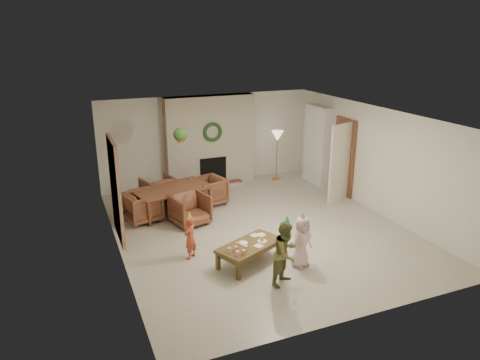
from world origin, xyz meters
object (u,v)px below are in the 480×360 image
dining_chair_right (208,191)px  child_pink (302,242)px  dining_table (174,201)px  dining_chair_left (143,207)px  child_plaid (286,253)px  child_red (190,238)px  dining_chair_far (158,190)px  dining_chair_near (190,210)px  coffee_table_top (250,245)px

dining_chair_right → child_pink: size_ratio=0.79×
dining_table → child_pink: child_pink is taller
dining_chair_left → child_pink: size_ratio=0.79×
dining_chair_left → child_plaid: 4.00m
child_pink → child_red: bearing=127.4°
child_pink → dining_chair_left: bearing=103.7°
dining_table → child_plaid: 3.91m
dining_table → dining_chair_far: dining_chair_far is taller
dining_chair_near → dining_chair_right: size_ratio=1.00×
child_red → child_plaid: (1.26, -1.47, 0.14)m
dining_table → child_pink: bearing=-79.3°
child_plaid → child_pink: (0.55, 0.42, -0.08)m
dining_chair_left → child_plaid: bearing=-167.9°
dining_chair_left → child_red: (0.50, -2.11, 0.08)m
dining_chair_right → dining_table: bearing=-90.0°
dining_chair_far → coffee_table_top: bearing=89.7°
dining_chair_near → child_red: (-0.45, -1.54, 0.08)m
dining_table → dining_chair_right: 0.98m
dining_chair_right → child_pink: child_pink is taller
dining_table → child_red: (-0.26, -2.30, 0.11)m
coffee_table_top → child_pink: (0.84, -0.45, 0.12)m
dining_chair_left → dining_chair_right: same height
dining_chair_left → child_red: child_red is taller
dining_chair_far → child_pink: bearing=98.9°
dining_table → dining_chair_near: size_ratio=2.34×
dining_chair_far → child_plaid: 4.70m
dining_table → child_red: bearing=-110.5°
dining_chair_right → dining_chair_near: bearing=-51.3°
dining_chair_left → coffee_table_top: (1.47, -2.72, 0.01)m
dining_chair_left → dining_chair_right: (1.71, 0.43, 0.00)m
dining_table → dining_chair_right: bearing=0.0°
dining_table → child_plaid: child_plaid is taller
dining_chair_near → dining_chair_right: 1.26m
dining_chair_near → child_pink: size_ratio=0.79×
child_plaid → coffee_table_top: bearing=77.6°
dining_chair_left → coffee_table_top: dining_chair_left is taller
dining_chair_left → child_plaid: child_plaid is taller
coffee_table_top → child_plaid: 0.94m
child_plaid → child_red: bearing=99.5°
dining_chair_near → dining_chair_right: (0.76, 1.00, 0.00)m
dining_chair_right → child_red: bearing=-39.5°
dining_chair_left → coffee_table_top: size_ratio=0.60×
coffee_table_top → child_pink: bearing=-52.8°
dining_table → child_red: size_ratio=2.11×
dining_table → child_red: 2.32m
dining_table → dining_chair_far: bearing=90.0°
dining_chair_near → dining_chair_far: same height
child_plaid → child_pink: child_plaid is taller
coffee_table_top → dining_table: bearing=78.8°
dining_chair_far → child_plaid: bearing=90.6°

